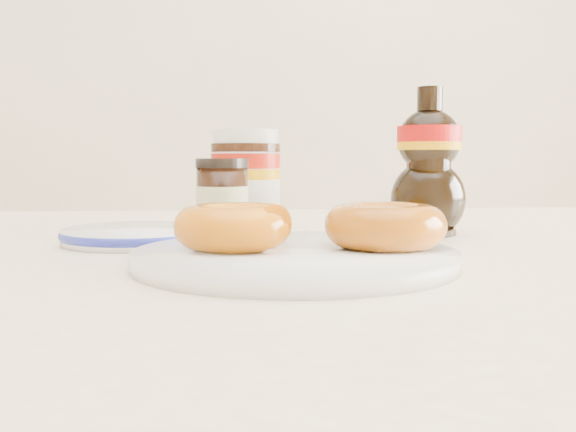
{
  "coord_description": "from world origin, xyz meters",
  "views": [
    {
      "loc": [
        -0.11,
        -0.52,
        0.83
      ],
      "look_at": [
        -0.06,
        0.03,
        0.79
      ],
      "focal_mm": 40.0,
      "sensor_mm": 36.0,
      "label": 1
    }
  ],
  "objects": [
    {
      "name": "blue_rim_saucer",
      "position": [
        -0.2,
        0.13,
        0.76
      ],
      "size": [
        0.15,
        0.15,
        0.02
      ],
      "color": "white",
      "rests_on": "dining_table"
    },
    {
      "name": "dark_jar",
      "position": [
        -0.11,
        0.13,
        0.79
      ],
      "size": [
        0.05,
        0.05,
        0.08
      ],
      "rotation": [
        0.0,
        0.0,
        -0.1
      ],
      "color": "black",
      "rests_on": "dining_table"
    },
    {
      "name": "plate",
      "position": [
        -0.06,
        -0.02,
        0.76
      ],
      "size": [
        0.26,
        0.26,
        0.01
      ],
      "color": "white",
      "rests_on": "dining_table"
    },
    {
      "name": "nutella_jar",
      "position": [
        -0.08,
        0.27,
        0.81
      ],
      "size": [
        0.08,
        0.08,
        0.12
      ],
      "rotation": [
        0.0,
        0.0,
        -0.38
      ],
      "color": "white",
      "rests_on": "dining_table"
    },
    {
      "name": "syrup_bottle",
      "position": [
        0.11,
        0.17,
        0.83
      ],
      "size": [
        0.09,
        0.08,
        0.16
      ],
      "primitive_type": null,
      "rotation": [
        0.0,
        0.0,
        -0.14
      ],
      "color": "black",
      "rests_on": "dining_table"
    },
    {
      "name": "dining_table",
      "position": [
        0.0,
        0.1,
        0.67
      ],
      "size": [
        1.4,
        0.9,
        0.75
      ],
      "color": "#FFEDC2",
      "rests_on": "ground"
    },
    {
      "name": "donut_whole",
      "position": [
        0.02,
        -0.02,
        0.78
      ],
      "size": [
        0.12,
        0.12,
        0.03
      ],
      "primitive_type": "torus",
      "rotation": [
        0.0,
        0.0,
        0.28
      ],
      "color": "#9D640A",
      "rests_on": "plate"
    },
    {
      "name": "donut_bitten",
      "position": [
        -0.1,
        -0.01,
        0.78
      ],
      "size": [
        0.13,
        0.13,
        0.03
      ],
      "primitive_type": "torus",
      "rotation": [
        0.0,
        0.0,
        0.39
      ],
      "color": "#C76C0B",
      "rests_on": "plate"
    }
  ]
}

